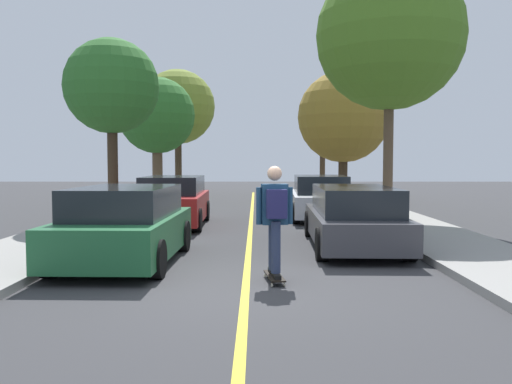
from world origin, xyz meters
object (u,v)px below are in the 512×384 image
Objects in this scene: street_tree_left_far at (179,107)px; fire_hydrant at (79,225)px; parked_car_left_nearest at (126,225)px; street_tree_left_near at (158,116)px; parked_car_left_near at (173,201)px; parked_car_right_near at (321,198)px; skateboarder at (276,214)px; skateboard at (275,276)px; parked_car_right_nearest at (354,217)px; street_tree_left_nearest at (112,87)px; street_tree_right_nearest at (391,36)px; street_tree_right_near at (344,117)px; street_tree_right_far at (323,119)px.

fire_hydrant is at bearing -88.87° from street_tree_left_far.
street_tree_left_far is at bearing 95.42° from parked_car_left_nearest.
parked_car_left_near is at bearing -76.32° from street_tree_left_near.
street_tree_left_near reaches higher than parked_car_right_near.
skateboarder is at bearing -77.73° from street_tree_left_far.
parked_car_left_nearest is at bearing 150.43° from skateboard.
street_tree_left_far is 3.92× the size of skateboarder.
street_tree_left_near is 15.78m from skateboarder.
street_tree_left_far is (-6.41, 17.76, 4.16)m from parked_car_right_nearest.
street_tree_left_far is 21.88m from skateboarder.
street_tree_right_nearest is at bearing 0.70° from street_tree_left_nearest.
street_tree_left_nearest is 0.70× the size of street_tree_right_nearest.
street_tree_left_near reaches higher than fire_hydrant.
street_tree_right_nearest reaches higher than skateboarder.
parked_car_left_nearest is at bearing -73.05° from street_tree_left_nearest.
street_tree_right_nearest is at bearing 28.58° from fire_hydrant.
street_tree_right_near is 1.01× the size of street_tree_right_far.
parked_car_left_near is 6.03m from parked_car_right_nearest.
street_tree_right_near is 15.25m from fire_hydrant.
parked_car_right_near is 0.79× the size of street_tree_right_far.
parked_car_left_near reaches higher than parked_car_right_near.
fire_hydrant is (0.35, -11.41, -3.34)m from street_tree_left_near.
street_tree_right_near is (1.85, 6.77, 3.20)m from parked_car_right_near.
fire_hydrant is at bearing -85.28° from street_tree_left_nearest.
parked_car_right_near is 7.43m from street_tree_left_nearest.
skateboarder reaches higher than parked_car_left_nearest.
skateboard is 0.99m from skateboarder.
parked_car_left_near is 3.86m from street_tree_left_nearest.
street_tree_right_nearest reaches higher than street_tree_left_far.
parked_car_right_nearest is 20.64m from street_tree_right_far.
parked_car_right_near reaches higher than skateboard.
street_tree_right_far is (1.85, 14.28, 3.72)m from parked_car_right_near.
street_tree_left_near is 6.30m from street_tree_left_far.
street_tree_left_far reaches higher than skateboard.
skateboarder reaches higher than parked_car_left_near.
street_tree_right_near is at bearing 74.74° from parked_car_right_near.
parked_car_left_nearest is 4.88m from parked_car_right_nearest.
street_tree_right_nearest is (8.26, -7.10, 1.77)m from street_tree_left_near.
street_tree_right_near is 8.34× the size of fire_hydrant.
parked_car_right_near is 9.08m from street_tree_left_near.
parked_car_right_near is 2.66× the size of skateboarder.
parked_car_left_nearest is 13.75m from street_tree_left_near.
skateboard is (-3.69, -23.49, -4.32)m from street_tree_right_far.
parked_car_right_nearest is at bearing -70.14° from street_tree_left_far.
street_tree_left_near is (-6.41, 11.53, 3.16)m from parked_car_right_nearest.
street_tree_left_far is at bearing 90.00° from street_tree_left_nearest.
parked_car_right_nearest is at bearing 60.72° from skateboard.
street_tree_right_nearest reaches higher than street_tree_right_far.
street_tree_right_far is at bearing 62.50° from street_tree_left_nearest.
parked_car_right_nearest is 6.77× the size of fire_hydrant.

